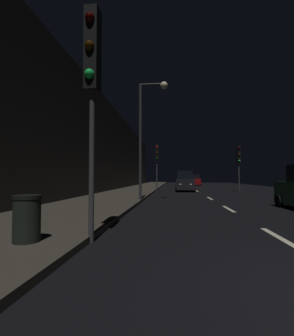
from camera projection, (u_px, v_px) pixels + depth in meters
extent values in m
cube|color=black|center=(196.00, 190.00, 27.13)|extent=(25.41, 84.00, 0.02)
cube|color=#38332B|center=(138.00, 189.00, 27.82)|extent=(4.40, 84.00, 0.15)
cube|color=#2D2B28|center=(107.00, 148.00, 24.78)|extent=(0.80, 63.00, 8.85)
cube|color=beige|center=(280.00, 238.00, 5.77)|extent=(0.16, 2.20, 0.01)
cube|color=beige|center=(228.00, 209.00, 11.14)|extent=(0.16, 2.20, 0.01)
cube|color=beige|center=(210.00, 198.00, 16.75)|extent=(0.16, 2.20, 0.01)
cube|color=beige|center=(197.00, 191.00, 25.78)|extent=(0.16, 2.20, 0.01)
cube|color=beige|center=(193.00, 189.00, 30.27)|extent=(0.16, 2.20, 0.01)
cylinder|color=#38383A|center=(92.00, 166.00, 5.48)|extent=(0.12, 0.12, 3.39)
cube|color=black|center=(93.00, 50.00, 5.58)|extent=(0.32, 0.35, 1.90)
sphere|color=black|center=(90.00, 18.00, 5.43)|extent=(0.22, 0.22, 0.22)
sphere|color=black|center=(90.00, 46.00, 5.41)|extent=(0.22, 0.22, 0.22)
sphere|color=#19D84C|center=(89.00, 74.00, 5.38)|extent=(0.22, 0.22, 0.22)
cylinder|color=#38383A|center=(239.00, 178.00, 25.05)|extent=(0.12, 0.12, 2.80)
cube|color=black|center=(239.00, 155.00, 25.14)|extent=(0.32, 0.36, 1.90)
sphere|color=black|center=(239.00, 148.00, 24.98)|extent=(0.22, 0.22, 0.22)
sphere|color=black|center=(239.00, 155.00, 24.96)|extent=(0.22, 0.22, 0.22)
sphere|color=#19D84C|center=(239.00, 161.00, 24.93)|extent=(0.22, 0.22, 0.22)
cylinder|color=#38383A|center=(157.00, 176.00, 26.10)|extent=(0.12, 0.12, 3.07)
cube|color=black|center=(157.00, 153.00, 26.19)|extent=(0.36, 0.39, 1.90)
sphere|color=red|center=(157.00, 147.00, 26.04)|extent=(0.22, 0.22, 0.22)
sphere|color=black|center=(157.00, 153.00, 26.01)|extent=(0.22, 0.22, 0.22)
sphere|color=black|center=(157.00, 159.00, 25.99)|extent=(0.22, 0.22, 0.22)
cylinder|color=#2D2D30|center=(140.00, 142.00, 14.47)|extent=(0.16, 0.16, 7.00)
cylinder|color=#2D2D30|center=(152.00, 84.00, 14.52)|extent=(1.40, 0.10, 0.10)
sphere|color=beige|center=(164.00, 85.00, 14.45)|extent=(0.44, 0.44, 0.44)
cylinder|color=black|center=(27.00, 220.00, 4.90)|extent=(0.52, 0.52, 0.85)
cylinder|color=black|center=(27.00, 197.00, 4.92)|extent=(0.55, 0.55, 0.08)
cube|color=black|center=(185.00, 184.00, 25.38)|extent=(1.76, 4.11, 1.08)
cube|color=black|center=(185.00, 175.00, 25.57)|extent=(1.50, 2.05, 0.82)
cylinder|color=black|center=(194.00, 189.00, 23.85)|extent=(0.22, 0.63, 0.63)
cylinder|color=black|center=(176.00, 189.00, 24.03)|extent=(0.22, 0.63, 0.63)
cylinder|color=black|center=(192.00, 188.00, 26.71)|extent=(0.22, 0.63, 0.63)
cylinder|color=black|center=(176.00, 188.00, 26.89)|extent=(0.22, 0.63, 0.63)
sphere|color=white|center=(191.00, 185.00, 23.33)|extent=(0.18, 0.18, 0.18)
sphere|color=white|center=(181.00, 185.00, 23.44)|extent=(0.18, 0.18, 0.18)
sphere|color=red|center=(188.00, 183.00, 27.33)|extent=(0.18, 0.18, 0.18)
sphere|color=red|center=(179.00, 183.00, 27.44)|extent=(0.18, 0.18, 0.18)
cylinder|color=black|center=(279.00, 201.00, 11.82)|extent=(0.20, 0.59, 0.59)
sphere|color=slate|center=(282.00, 192.00, 12.34)|extent=(0.17, 0.17, 0.17)
cube|color=maroon|center=(195.00, 181.00, 44.31)|extent=(1.63, 3.80, 0.99)
cube|color=black|center=(195.00, 177.00, 44.21)|extent=(1.38, 1.90, 0.76)
cylinder|color=black|center=(190.00, 184.00, 45.70)|extent=(0.20, 0.58, 0.58)
cylinder|color=black|center=(199.00, 184.00, 45.53)|extent=(0.20, 0.58, 0.58)
cylinder|color=black|center=(191.00, 184.00, 43.06)|extent=(0.20, 0.58, 0.58)
cylinder|color=black|center=(201.00, 184.00, 42.89)|extent=(0.20, 0.58, 0.58)
sphere|color=slate|center=(192.00, 181.00, 46.21)|extent=(0.16, 0.16, 0.16)
sphere|color=slate|center=(197.00, 181.00, 46.11)|extent=(0.16, 0.16, 0.16)
sphere|color=red|center=(194.00, 182.00, 42.51)|extent=(0.16, 0.16, 0.16)
sphere|color=red|center=(199.00, 182.00, 42.42)|extent=(0.16, 0.16, 0.16)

